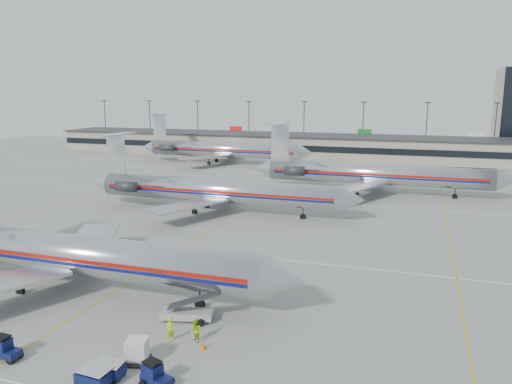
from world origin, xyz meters
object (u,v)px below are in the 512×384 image
at_px(tug_center, 4,349).
at_px(belt_loader, 188,312).
at_px(jet_foreground, 53,251).
at_px(jet_second_row, 212,190).
at_px(uld_container, 137,351).

xyz_separation_m(tug_center, belt_loader, (9.29, 9.30, -0.06)).
height_order(jet_foreground, tug_center, jet_foreground).
xyz_separation_m(jet_second_row, uld_container, (12.52, -41.78, -2.49)).
height_order(jet_foreground, belt_loader, jet_foreground).
bearing_deg(tug_center, belt_loader, 48.52).
bearing_deg(uld_container, jet_foreground, 132.36).
xyz_separation_m(jet_second_row, tug_center, (3.61, -44.15, -2.61)).
bearing_deg(jet_second_row, uld_container, -73.31).
distance_m(jet_foreground, uld_container, 17.45).
bearing_deg(uld_container, tug_center, -179.82).
bearing_deg(tug_center, uld_container, 18.38).
height_order(uld_container, belt_loader, belt_loader).
relative_size(tug_center, belt_loader, 0.42).
relative_size(uld_container, belt_loader, 0.39).
bearing_deg(jet_foreground, tug_center, -64.67).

